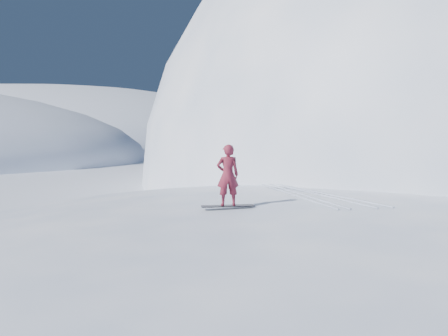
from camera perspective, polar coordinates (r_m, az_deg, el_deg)
name	(u,v)px	position (r m, az deg, el deg)	size (l,w,h in m)	color
ground	(357,306)	(11.93, 18.44, -18.18)	(400.00, 400.00, 0.00)	white
near_ridge	(346,267)	(14.88, 17.02, -13.43)	(36.00, 28.00, 4.80)	white
peak_shoulder	(365,192)	(33.67, 19.51, -3.25)	(28.00, 24.00, 18.00)	white
far_ridge_c	(55,150)	(125.07, -22.97, 2.44)	(140.00, 90.00, 36.00)	white
wind_bumps	(311,278)	(13.56, 12.31, -15.16)	(16.00, 14.40, 1.00)	white
snowboard	(228,206)	(12.33, 0.54, -5.43)	(1.63, 0.30, 0.03)	black
snowboarder	(228,175)	(12.20, 0.54, -1.03)	(0.69, 0.45, 1.88)	maroon
board_tracks	(310,194)	(15.07, 12.22, -3.62)	(2.90, 5.92, 0.04)	silver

